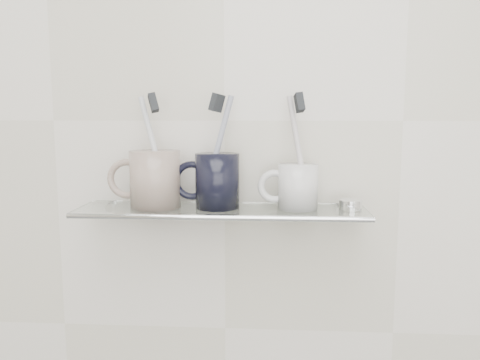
# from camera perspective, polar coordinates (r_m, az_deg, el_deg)

# --- Properties ---
(wall_back) EXTENTS (2.50, 0.00, 2.50)m
(wall_back) POSITION_cam_1_polar(r_m,az_deg,el_deg) (0.86, -1.92, 7.24)
(wall_back) COLOR silver
(wall_back) RESTS_ON ground
(shelf_glass) EXTENTS (0.50, 0.12, 0.01)m
(shelf_glass) POSITION_cam_1_polar(r_m,az_deg,el_deg) (0.81, -2.29, -3.73)
(shelf_glass) COLOR silver
(shelf_glass) RESTS_ON wall_back
(shelf_rail) EXTENTS (0.50, 0.01, 0.01)m
(shelf_rail) POSITION_cam_1_polar(r_m,az_deg,el_deg) (0.76, -2.72, -4.59)
(shelf_rail) COLOR silver
(shelf_rail) RESTS_ON shelf_glass
(bracket_left) EXTENTS (0.02, 0.03, 0.02)m
(bracket_left) POSITION_cam_1_polar(r_m,az_deg,el_deg) (0.91, -15.33, -3.51)
(bracket_left) COLOR silver
(bracket_left) RESTS_ON wall_back
(bracket_right) EXTENTS (0.02, 0.03, 0.02)m
(bracket_right) POSITION_cam_1_polar(r_m,az_deg,el_deg) (0.87, 12.01, -3.90)
(bracket_right) COLOR silver
(bracket_right) RESTS_ON wall_back
(mug_left) EXTENTS (0.09, 0.09, 0.10)m
(mug_left) POSITION_cam_1_polar(r_m,az_deg,el_deg) (0.83, -10.29, 0.11)
(mug_left) COLOR beige
(mug_left) RESTS_ON shelf_glass
(mug_left_handle) EXTENTS (0.07, 0.01, 0.07)m
(mug_left_handle) POSITION_cam_1_polar(r_m,az_deg,el_deg) (0.84, -13.60, 0.14)
(mug_left_handle) COLOR beige
(mug_left_handle) RESTS_ON mug_left
(toothbrush_left) EXTENTS (0.06, 0.04, 0.18)m
(toothbrush_left) POSITION_cam_1_polar(r_m,az_deg,el_deg) (0.82, -10.38, 3.67)
(toothbrush_left) COLOR silver
(toothbrush_left) RESTS_ON mug_left
(bristles_left) EXTENTS (0.03, 0.03, 0.04)m
(bristles_left) POSITION_cam_1_polar(r_m,az_deg,el_deg) (0.82, -10.52, 9.24)
(bristles_left) COLOR #212427
(bristles_left) RESTS_ON toothbrush_left
(mug_center) EXTENTS (0.10, 0.10, 0.09)m
(mug_center) POSITION_cam_1_polar(r_m,az_deg,el_deg) (0.81, -2.78, -0.10)
(mug_center) COLOR black
(mug_center) RESTS_ON shelf_glass
(mug_center_handle) EXTENTS (0.07, 0.01, 0.07)m
(mug_center_handle) POSITION_cam_1_polar(r_m,az_deg,el_deg) (0.82, -5.87, -0.07)
(mug_center_handle) COLOR black
(mug_center_handle) RESTS_ON mug_center
(toothbrush_center) EXTENTS (0.06, 0.02, 0.19)m
(toothbrush_center) POSITION_cam_1_polar(r_m,az_deg,el_deg) (0.80, -2.80, 3.69)
(toothbrush_center) COLOR #888FAE
(toothbrush_center) RESTS_ON mug_center
(bristles_center) EXTENTS (0.03, 0.03, 0.03)m
(bristles_center) POSITION_cam_1_polar(r_m,az_deg,el_deg) (0.80, -2.84, 9.39)
(bristles_center) COLOR #212427
(bristles_center) RESTS_ON toothbrush_center
(mug_right) EXTENTS (0.08, 0.08, 0.08)m
(mug_right) POSITION_cam_1_polar(r_m,az_deg,el_deg) (0.81, 7.08, -0.80)
(mug_right) COLOR white
(mug_right) RESTS_ON shelf_glass
(mug_right_handle) EXTENTS (0.06, 0.01, 0.06)m
(mug_right_handle) POSITION_cam_1_polar(r_m,az_deg,el_deg) (0.81, 4.23, -0.78)
(mug_right_handle) COLOR white
(mug_right_handle) RESTS_ON mug_right
(toothbrush_right) EXTENTS (0.04, 0.06, 0.19)m
(toothbrush_right) POSITION_cam_1_polar(r_m,az_deg,el_deg) (0.80, 7.15, 3.62)
(toothbrush_right) COLOR beige
(toothbrush_right) RESTS_ON mug_right
(bristles_right) EXTENTS (0.02, 0.03, 0.04)m
(bristles_right) POSITION_cam_1_polar(r_m,az_deg,el_deg) (0.80, 7.26, 9.35)
(bristles_right) COLOR #212427
(bristles_right) RESTS_ON toothbrush_right
(chrome_cap) EXTENTS (0.04, 0.04, 0.02)m
(chrome_cap) POSITION_cam_1_polar(r_m,az_deg,el_deg) (0.82, 13.30, -2.92)
(chrome_cap) COLOR silver
(chrome_cap) RESTS_ON shelf_glass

